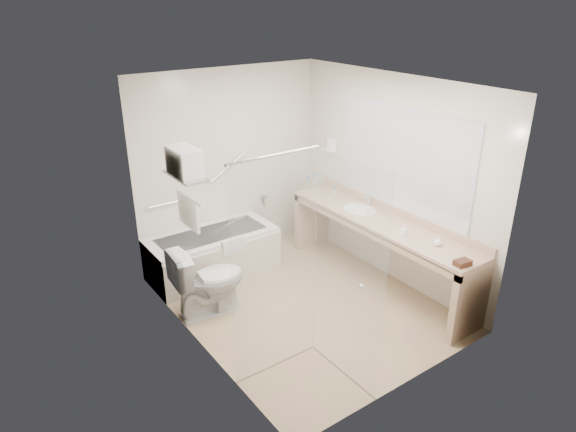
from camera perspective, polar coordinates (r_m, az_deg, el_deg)
floor at (r=6.03m, az=1.68°, el=-9.69°), size 3.20×3.20×0.00m
ceiling at (r=5.11m, az=2.02°, el=14.49°), size 2.60×3.20×0.10m
wall_back at (r=6.71m, az=-6.48°, el=5.56°), size 2.60×0.10×2.50m
wall_front at (r=4.40m, az=14.55°, el=-5.03°), size 2.60×0.10×2.50m
wall_left at (r=4.84m, az=-10.55°, el=-1.99°), size 0.10×3.20×2.50m
wall_right at (r=6.27m, az=11.36°, el=3.95°), size 0.10×3.20×2.50m
bathtub at (r=6.58m, az=-8.34°, el=-4.15°), size 1.60×0.73×0.59m
grab_bar_short at (r=6.40m, az=-13.60°, el=1.28°), size 0.40×0.03×0.03m
grab_bar_long at (r=6.66m, az=-6.69°, el=5.40°), size 0.53×0.03×0.33m
shower_enclosure at (r=4.52m, az=2.52°, el=-6.13°), size 0.96×0.91×2.11m
towel_shelf at (r=5.00m, az=-11.37°, el=5.02°), size 0.24×0.55×0.81m
vanity_counter at (r=6.22m, az=10.15°, el=-2.20°), size 0.55×2.70×0.95m
sink at (r=6.42m, az=7.95°, el=0.55°), size 0.40×0.52×0.14m
faucet at (r=6.48m, az=8.94°, el=1.74°), size 0.03×0.03×0.14m
mirror at (r=6.08m, az=12.54°, el=6.20°), size 0.02×2.00×1.20m
hairdryer_unit at (r=6.90m, az=4.89°, el=7.86°), size 0.08×0.10×0.18m
toilet at (r=5.75m, az=-8.86°, el=-7.13°), size 0.85×0.52×0.80m
amenity_basket at (r=5.32m, az=18.82°, el=-4.94°), size 0.18×0.13×0.05m
soap_bottle_a at (r=5.77m, az=12.76°, el=-1.92°), size 0.10×0.14×0.06m
soap_bottle_b at (r=5.64m, az=16.35°, el=-2.80°), size 0.12×0.13×0.08m
water_bottle_left at (r=6.67m, az=5.08°, el=2.55°), size 0.05×0.05×0.17m
water_bottle_mid at (r=6.88m, az=2.19°, el=3.44°), size 0.06×0.06×0.20m
water_bottle_right at (r=6.94m, az=2.95°, el=3.70°), size 0.07×0.07×0.22m
drinking_glass_near at (r=6.25m, az=8.92°, el=0.55°), size 0.07×0.07×0.09m
drinking_glass_far at (r=6.49m, az=4.57°, el=1.64°), size 0.08×0.08×0.08m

